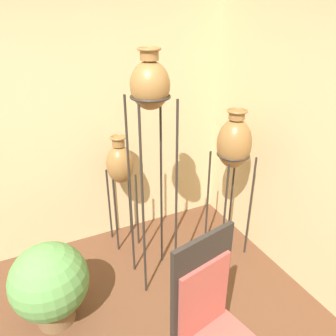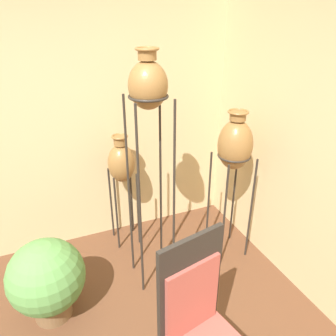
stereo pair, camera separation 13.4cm
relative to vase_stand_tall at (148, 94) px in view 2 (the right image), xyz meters
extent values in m
cube|color=#D1B784|center=(-0.95, 0.86, -0.36)|extent=(8.18, 0.06, 2.70)
cylinder|color=#28231E|center=(-0.15, -0.15, -0.86)|extent=(0.02, 0.02, 1.70)
cylinder|color=#28231E|center=(0.15, -0.15, -0.86)|extent=(0.02, 0.02, 1.70)
cylinder|color=#28231E|center=(-0.15, 0.15, -0.86)|extent=(0.02, 0.02, 1.70)
cylinder|color=#28231E|center=(0.15, 0.15, -0.86)|extent=(0.02, 0.02, 1.70)
torus|color=#28231E|center=(0.00, 0.00, -0.02)|extent=(0.30, 0.30, 0.02)
ellipsoid|color=olive|center=(0.00, 0.00, 0.06)|extent=(0.29, 0.29, 0.35)
cylinder|color=olive|center=(0.00, 0.00, 0.27)|extent=(0.13, 0.13, 0.07)
torus|color=olive|center=(0.00, 0.00, 0.31)|extent=(0.17, 0.17, 0.02)
cylinder|color=#28231E|center=(0.67, -0.12, -1.18)|extent=(0.02, 0.02, 1.08)
cylinder|color=#28231E|center=(0.97, -0.12, -1.18)|extent=(0.02, 0.02, 1.08)
cylinder|color=#28231E|center=(0.67, 0.18, -1.18)|extent=(0.02, 0.02, 1.08)
cylinder|color=#28231E|center=(0.97, 0.18, -1.18)|extent=(0.02, 0.02, 1.08)
torus|color=#28231E|center=(0.82, 0.03, -0.64)|extent=(0.30, 0.30, 0.02)
ellipsoid|color=olive|center=(0.82, 0.03, -0.53)|extent=(0.31, 0.31, 0.46)
cylinder|color=olive|center=(0.82, 0.03, -0.27)|extent=(0.14, 0.14, 0.07)
torus|color=olive|center=(0.82, 0.03, -0.23)|extent=(0.18, 0.18, 0.02)
cylinder|color=#28231E|center=(-0.19, 0.50, -1.30)|extent=(0.02, 0.02, 0.83)
cylinder|color=#28231E|center=(0.03, 0.50, -1.30)|extent=(0.02, 0.02, 0.83)
cylinder|color=#28231E|center=(-0.19, 0.72, -1.30)|extent=(0.02, 0.02, 0.83)
cylinder|color=#28231E|center=(0.03, 0.72, -1.30)|extent=(0.02, 0.02, 0.83)
torus|color=#28231E|center=(-0.08, 0.61, -0.89)|extent=(0.23, 0.23, 0.02)
ellipsoid|color=olive|center=(-0.08, 0.61, -0.80)|extent=(0.26, 0.26, 0.39)
cylinder|color=olive|center=(-0.08, 0.61, -0.56)|extent=(0.12, 0.12, 0.09)
torus|color=olive|center=(-0.08, 0.61, -0.52)|extent=(0.16, 0.16, 0.02)
cube|color=#28231E|center=(-0.15, -1.03, -0.85)|extent=(0.42, 0.12, 0.70)
cube|color=#A84C42|center=(-0.14, -1.05, -0.92)|extent=(0.36, 0.10, 0.49)
cylinder|color=brown|center=(-0.91, -0.11, -1.62)|extent=(0.30, 0.30, 0.19)
torus|color=brown|center=(-0.91, -0.11, -1.53)|extent=(0.33, 0.33, 0.02)
sphere|color=#568E47|center=(-0.91, -0.11, -1.30)|extent=(0.60, 0.60, 0.60)
camera|label=1|loc=(-0.91, -2.17, 0.56)|focal=35.00mm
camera|label=2|loc=(-0.79, -2.23, 0.56)|focal=35.00mm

